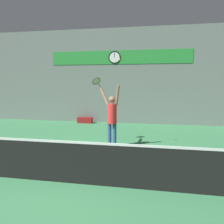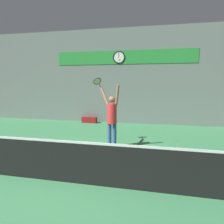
{
  "view_description": "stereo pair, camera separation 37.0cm",
  "coord_description": "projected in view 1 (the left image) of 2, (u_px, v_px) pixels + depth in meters",
  "views": [
    {
      "loc": [
        1.74,
        -5.42,
        2.21
      ],
      "look_at": [
        0.45,
        1.63,
        1.22
      ],
      "focal_mm": 35.0,
      "sensor_mm": 36.0,
      "label": 1
    },
    {
      "loc": [
        2.1,
        -5.35,
        2.21
      ],
      "look_at": [
        0.45,
        1.63,
        1.22
      ],
      "focal_mm": 35.0,
      "sensor_mm": 36.0,
      "label": 2
    }
  ],
  "objects": [
    {
      "name": "equipment_bag",
      "position": [
        85.0,
        120.0,
        11.84
      ],
      "size": [
        0.82,
        0.27,
        0.31
      ],
      "color": "maroon",
      "rests_on": "ground_plane"
    },
    {
      "name": "back_wall",
      "position": [
        119.0,
        76.0,
        11.63
      ],
      "size": [
        18.0,
        0.1,
        5.0
      ],
      "color": "slate",
      "rests_on": "ground_plane"
    },
    {
      "name": "court_net",
      "position": [
        69.0,
        161.0,
        4.74
      ],
      "size": [
        7.43,
        0.07,
        1.06
      ],
      "color": "#333333",
      "rests_on": "ground_plane"
    },
    {
      "name": "ground_plane",
      "position": [
        85.0,
        164.0,
        5.9
      ],
      "size": [
        18.0,
        18.0,
        0.0
      ],
      "primitive_type": "plane",
      "color": "#387A4C"
    },
    {
      "name": "sponsor_banner",
      "position": [
        119.0,
        57.0,
        11.43
      ],
      "size": [
        7.41,
        0.02,
        0.71
      ],
      "color": "#288C38"
    },
    {
      "name": "tennis_ball",
      "position": [
        119.0,
        60.0,
        6.87
      ],
      "size": [
        0.07,
        0.07,
        0.07
      ],
      "color": "#CCDB2D"
    },
    {
      "name": "tennis_player",
      "position": [
        112.0,
        116.0,
        7.26
      ],
      "size": [
        0.78,
        0.45,
        2.12
      ],
      "color": "#2D4C7F",
      "rests_on": "ground_plane"
    },
    {
      "name": "tennis_racket",
      "position": [
        97.0,
        82.0,
        7.64
      ],
      "size": [
        0.4,
        0.41,
        0.37
      ],
      "color": "black"
    },
    {
      "name": "scoreboard_clock",
      "position": [
        114.0,
        57.0,
        11.46
      ],
      "size": [
        0.65,
        0.06,
        0.65
      ],
      "color": "white"
    }
  ]
}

